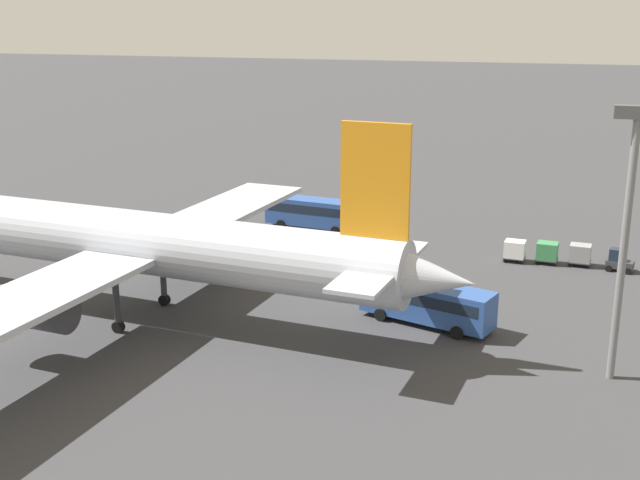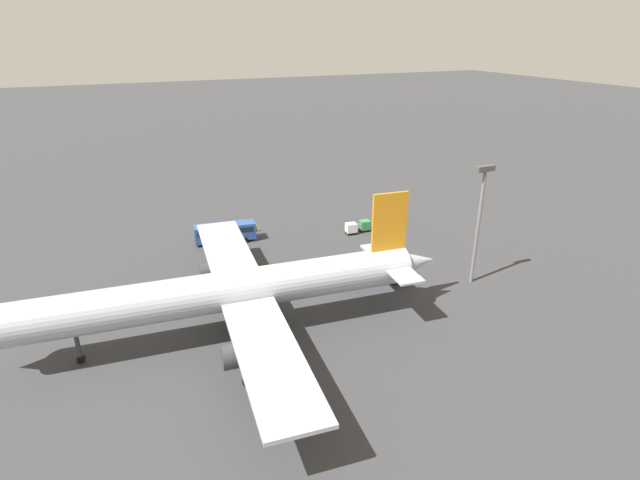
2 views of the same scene
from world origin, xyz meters
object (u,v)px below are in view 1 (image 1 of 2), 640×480
Objects in this scene: baggage_tug at (618,261)px; cargo_cart_green at (547,251)px; shuttle_bus_near at (313,211)px; cargo_cart_grey at (580,254)px; worker_person at (375,220)px; airplane at (120,241)px; cargo_cart_white at (515,250)px; shuttle_bus_far at (427,300)px.

baggage_tug is 6.41m from cargo_cart_green.
cargo_cart_grey is (-28.11, 5.03, -0.81)m from shuttle_bus_near.
cargo_cart_grey reaches higher than worker_person.
shuttle_bus_near is at bearing 1.66° from baggage_tug.
airplane reaches higher than shuttle_bus_near.
airplane reaches higher than cargo_cart_white.
cargo_cart_grey is at bearing 176.85° from shuttle_bus_near.
airplane is at bearing 85.10° from shuttle_bus_near.
cargo_cart_grey and cargo_cart_green have the same top height.
airplane is at bearing 35.29° from cargo_cart_grey.
shuttle_bus_far is (-16.92, 23.91, -0.08)m from shuttle_bus_near.
shuttle_bus_far is 23.48m from baggage_tug.
worker_person is 17.75m from cargo_cart_white.
cargo_cart_green is at bearing 8.97° from baggage_tug.
baggage_tug is (-14.59, -18.36, -0.99)m from shuttle_bus_far.
cargo_cart_white is at bearing 152.87° from worker_person.
airplane is at bearing 29.80° from shuttle_bus_far.
shuttle_bus_far is 19.11m from cargo_cart_white.
airplane is 5.16× the size of shuttle_bus_near.
worker_person is 0.82× the size of cargo_cart_green.
worker_person is at bearing -151.05° from shuttle_bus_near.
cargo_cart_grey is (-11.19, -18.88, -0.74)m from shuttle_bus_far.
baggage_tug is at bearing -111.77° from shuttle_bus_far.
baggage_tug is at bearing 179.96° from cargo_cart_white.
worker_person is at bearing -51.50° from shuttle_bus_far.
shuttle_bus_near is at bearing -11.81° from cargo_cart_green.
shuttle_bus_near is 25.67m from cargo_cart_green.
airplane is at bearing 68.56° from worker_person.
cargo_cart_grey is at bearing 2.97° from baggage_tug.
cargo_cart_grey is (-34.28, -24.26, -4.94)m from airplane.
baggage_tug is 1.24× the size of cargo_cart_white.
shuttle_bus_near is 4.15× the size of baggage_tug.
worker_person is (10.59, -26.47, -1.06)m from shuttle_bus_far.
baggage_tug is (-31.51, 5.55, -1.06)m from shuttle_bus_near.
baggage_tug reaches higher than cargo_cart_green.
shuttle_bus_near is 1.01× the size of shuttle_bus_far.
shuttle_bus_near is 6.92m from worker_person.
baggage_tug is at bearing 162.16° from worker_person.
airplane reaches higher than cargo_cart_green.
cargo_cart_white is (-5.21, -18.37, -0.74)m from shuttle_bus_far.
shuttle_bus_far is at bearing -162.11° from airplane.
cargo_cart_white reaches higher than worker_person.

